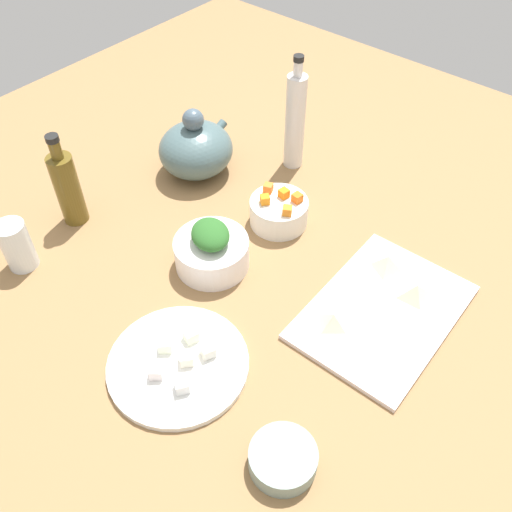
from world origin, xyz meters
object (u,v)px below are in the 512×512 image
bowl_greens (212,253)px  bowl_small_side (283,459)px  plate_tofu (178,364)px  bowl_carrots (279,212)px  bottle_0 (67,187)px  bottle_1 (295,120)px  cutting_board (383,312)px  teapot (196,149)px  drinking_glass_0 (17,246)px

bowl_greens → bowl_small_side: size_ratio=1.42×
bowl_greens → plate_tofu: bearing=-150.8°
plate_tofu → bowl_greens: 23.80cm
plate_tofu → bowl_carrots: size_ratio=1.96×
bottle_0 → bottle_1: bearing=-27.6°
bowl_small_side → bottle_1: bearing=36.3°
bowl_carrots → bottle_1: 22.46cm
cutting_board → plate_tofu: plate_tofu is taller
cutting_board → bottle_0: size_ratio=1.55×
bowl_greens → teapot: teapot is taller
plate_tofu → drinking_glass_0: 40.15cm
cutting_board → drinking_glass_0: bearing=119.9°
teapot → drinking_glass_0: 43.52cm
bottle_1 → drinking_glass_0: bottle_1 is taller
cutting_board → bottle_0: bearing=107.5°
plate_tofu → bowl_carrots: (38.46, 9.25, 2.23)cm
plate_tofu → bottle_0: (11.77, 42.64, 7.95)cm
bowl_small_side → teapot: 71.87cm
bottle_1 → drinking_glass_0: 63.29cm
bowl_greens → teapot: (19.47, 22.95, 3.04)cm
cutting_board → plate_tofu: bearing=147.2°
cutting_board → bottle_1: bottle_1 is taller
bowl_greens → teapot: 30.25cm
bottle_1 → cutting_board: bearing=-122.2°
plate_tofu → bowl_carrots: bearing=13.5°
plate_tofu → bowl_carrots: 39.62cm
bowl_greens → teapot: size_ratio=0.78×
plate_tofu → bottle_1: 60.71cm
bowl_greens → bowl_carrots: bearing=-7.3°
bowl_small_side → drinking_glass_0: size_ratio=0.98×
bowl_greens → bowl_small_side: bowl_greens is taller
bowl_small_side → drinking_glass_0: drinking_glass_0 is taller
plate_tofu → bottle_1: bearing=18.9°
bottle_1 → plate_tofu: bearing=-161.1°
bowl_greens → bottle_0: size_ratio=0.69×
bottle_0 → bottle_1: 50.53cm
bottle_1 → bottle_0: bearing=152.4°
bowl_small_side → bottle_1: 73.14cm
cutting_board → drinking_glass_0: size_ratio=3.13×
cutting_board → plate_tofu: size_ratio=1.37×
bowl_carrots → bottle_1: size_ratio=0.45×
bowl_carrots → bottle_0: 43.13cm
cutting_board → bowl_carrots: bowl_carrots is taller
cutting_board → bowl_carrots: (6.90, 29.55, 2.33)cm
bowl_greens → cutting_board: bearing=-71.1°
bowl_greens → bottle_1: bottle_1 is taller
bowl_small_side → bottle_0: 68.02cm
drinking_glass_0 → bowl_greens: bearing=-50.0°
bottle_0 → bowl_carrots: bearing=-51.4°
bowl_carrots → bottle_0: bearing=128.6°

